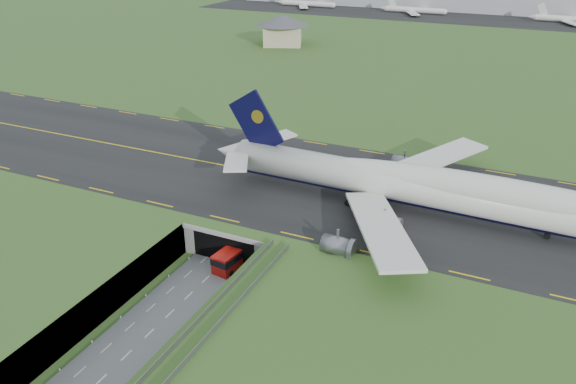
% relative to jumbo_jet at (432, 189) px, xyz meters
% --- Properties ---
extents(ground, '(900.00, 900.00, 0.00)m').
position_rel_jumbo_jet_xyz_m(ground, '(-30.34, -29.09, -11.19)').
color(ground, '#416126').
rests_on(ground, ground).
extents(airfield_deck, '(800.00, 800.00, 6.00)m').
position_rel_jumbo_jet_xyz_m(airfield_deck, '(-30.34, -29.09, -8.19)').
color(airfield_deck, gray).
rests_on(airfield_deck, ground).
extents(trench_road, '(12.00, 75.00, 0.20)m').
position_rel_jumbo_jet_xyz_m(trench_road, '(-30.34, -36.59, -11.09)').
color(trench_road, slate).
rests_on(trench_road, ground).
extents(taxiway, '(800.00, 44.00, 0.18)m').
position_rel_jumbo_jet_xyz_m(taxiway, '(-30.34, 3.91, -5.10)').
color(taxiway, black).
rests_on(taxiway, airfield_deck).
extents(tunnel_portal, '(17.00, 22.30, 6.00)m').
position_rel_jumbo_jet_xyz_m(tunnel_portal, '(-30.34, -12.38, -7.85)').
color(tunnel_portal, gray).
rests_on(tunnel_portal, ground).
extents(guideway, '(3.00, 53.00, 7.05)m').
position_rel_jumbo_jet_xyz_m(guideway, '(-19.34, -48.21, -5.86)').
color(guideway, '#A8A8A3').
rests_on(guideway, ground).
extents(jumbo_jet, '(89.27, 58.37, 19.31)m').
position_rel_jumbo_jet_xyz_m(jumbo_jet, '(0.00, 0.00, 0.00)').
color(jumbo_jet, silver).
rests_on(jumbo_jet, ground).
extents(shuttle_tram, '(4.33, 8.92, 3.47)m').
position_rel_jumbo_jet_xyz_m(shuttle_tram, '(-28.21, -21.38, -9.29)').
color(shuttle_tram, '#AC110B').
rests_on(shuttle_tram, ground).
extents(service_building, '(29.94, 29.94, 12.53)m').
position_rel_jumbo_jet_xyz_m(service_building, '(-90.98, 130.49, 2.24)').
color(service_building, '#C1AF8B').
rests_on(service_building, ground).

